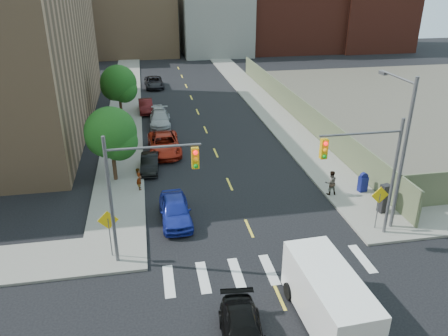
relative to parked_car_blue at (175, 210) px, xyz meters
name	(u,v)px	position (x,y,z in m)	size (l,w,h in m)	color
ground	(293,327)	(4.20, -9.65, -0.75)	(160.00, 160.00, 0.00)	black
sidewalk_nw	(126,93)	(-3.55, 31.85, -0.68)	(3.50, 73.00, 0.15)	gray
sidewalk_ne	(247,87)	(11.95, 31.85, -0.68)	(3.50, 73.00, 0.15)	gray
fence_north	(295,106)	(13.80, 18.35, 0.50)	(0.12, 44.00, 2.50)	#596144
gravel_lot	(441,104)	(32.20, 20.35, -0.72)	(36.00, 42.00, 0.06)	#595447
bg_bldg_west	(42,22)	(-17.80, 60.35, 5.25)	(14.00, 18.00, 12.00)	#592319
bg_bldg_midwest	(136,10)	(-1.80, 62.35, 6.75)	(14.00, 16.00, 15.00)	#8C6B4C
bg_bldg_center	(214,25)	(12.20, 60.35, 4.25)	(12.00, 16.00, 10.00)	gray
bg_bldg_east	(284,6)	(26.20, 62.35, 7.25)	(18.00, 18.00, 16.00)	#592319
bg_bldg_fareast	(367,0)	(42.20, 60.35, 8.25)	(14.00, 16.00, 18.00)	#592319
signal_nw	(141,182)	(-1.78, -3.65, 3.77)	(4.59, 0.30, 7.00)	#59595E
signal_ne	(370,164)	(10.18, -3.65, 3.77)	(4.59, 0.30, 7.00)	#59595E
streetlight_ne	(401,143)	(12.40, -2.75, 4.47)	(0.25, 3.70, 9.00)	#59595E
warn_sign_nw	(109,225)	(-3.60, -3.15, 1.24)	(1.06, 0.06, 2.83)	#59595E
warn_sign_ne	(379,200)	(11.40, -3.15, 1.24)	(1.06, 0.06, 2.83)	#59595E
warn_sign_midwest	(118,136)	(-3.60, 10.35, 1.24)	(1.06, 0.06, 2.83)	#59595E
tree_west_near	(111,136)	(-3.80, 6.39, 2.72)	(3.66, 3.64, 5.52)	#332114
tree_west_far	(119,85)	(-3.80, 21.39, 2.72)	(3.66, 3.64, 5.52)	#332114
parked_car_blue	(175,210)	(0.00, 0.00, 0.00)	(1.78, 4.43, 1.51)	#1B2997
parked_car_black	(150,163)	(-1.30, 7.79, -0.14)	(1.29, 3.70, 1.22)	black
parked_car_red	(164,144)	(0.00, 11.19, 0.01)	(2.55, 5.52, 1.53)	#A22110
parked_car_silver	(160,119)	(0.00, 18.34, -0.05)	(1.97, 4.84, 1.41)	#96989C
parked_car_white	(158,112)	(-0.05, 21.14, -0.14)	(1.45, 3.60, 1.23)	silver
parked_car_maroon	(146,106)	(-1.30, 23.25, -0.08)	(1.43, 4.12, 1.36)	#440D0E
parked_car_grey	(154,82)	(0.00, 34.25, -0.06)	(2.32, 5.03, 1.40)	black
black_sedan	(243,334)	(1.86, -10.25, -0.14)	(1.73, 4.27, 1.24)	black
cargo_van	(327,295)	(5.69, -9.42, 0.57)	(2.48, 5.58, 2.51)	white
mailbox	(363,182)	(12.85, 1.37, 0.06)	(0.62, 0.50, 1.37)	navy
payphone	(384,198)	(12.79, -1.46, 0.32)	(0.55, 0.45, 1.85)	black
pedestrian_west	(139,179)	(-2.10, 4.42, 0.19)	(0.58, 0.38, 1.58)	gray
pedestrian_east	(331,183)	(10.50, 1.35, 0.24)	(0.82, 0.64, 1.69)	gray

